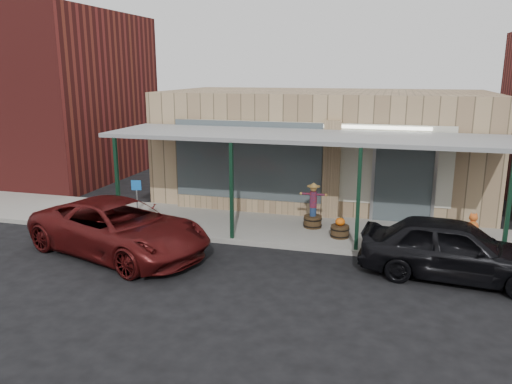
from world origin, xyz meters
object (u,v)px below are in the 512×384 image
(parked_sedan, at_px, (453,249))
(barrel_pumpkin, at_px, (340,230))
(handicap_sign, at_px, (137,197))
(car_maroon, at_px, (119,228))
(barrel_scarecrow, at_px, (313,212))

(parked_sedan, bearing_deg, barrel_pumpkin, 62.80)
(handicap_sign, height_order, car_maroon, handicap_sign)
(barrel_pumpkin, xyz_separation_m, parked_sedan, (2.93, -1.91, 0.38))
(barrel_pumpkin, height_order, car_maroon, car_maroon)
(parked_sedan, height_order, car_maroon, parked_sedan)
(handicap_sign, xyz_separation_m, parked_sedan, (9.19, -1.23, -0.36))
(handicap_sign, bearing_deg, barrel_scarecrow, 3.29)
(barrel_pumpkin, distance_m, handicap_sign, 6.33)
(barrel_scarecrow, distance_m, parked_sedan, 4.69)
(barrel_scarecrow, distance_m, barrel_pumpkin, 1.22)
(barrel_pumpkin, xyz_separation_m, car_maroon, (-5.77, -2.60, 0.37))
(barrel_scarecrow, distance_m, handicap_sign, 5.53)
(barrel_scarecrow, xyz_separation_m, parked_sedan, (3.86, -2.65, 0.12))
(barrel_pumpkin, bearing_deg, barrel_scarecrow, 141.30)
(barrel_pumpkin, relative_size, parked_sedan, 0.15)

